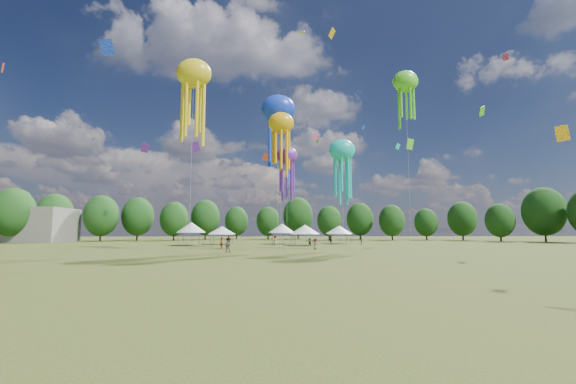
{
  "coord_description": "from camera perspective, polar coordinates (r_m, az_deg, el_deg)",
  "views": [
    {
      "loc": [
        -3.98,
        -14.89,
        2.76
      ],
      "look_at": [
        -2.5,
        15.0,
        6.0
      ],
      "focal_mm": 22.16,
      "sensor_mm": 36.0,
      "label": 1
    }
  ],
  "objects": [
    {
      "name": "spectator_near",
      "position": [
        45.83,
        -9.71,
        -8.41
      ],
      "size": [
        0.89,
        0.7,
        1.8
      ],
      "primitive_type": "imported",
      "rotation": [
        0.0,
        0.0,
        3.12
      ],
      "color": "gray",
      "rests_on": "ground"
    },
    {
      "name": "spectators_far",
      "position": [
        64.11,
        1.29,
        -7.91
      ],
      "size": [
        26.0,
        20.4,
        1.83
      ],
      "color": "gray",
      "rests_on": "ground"
    },
    {
      "name": "small_kites",
      "position": [
        62.67,
        1.87,
        19.79
      ],
      "size": [
        64.97,
        54.24,
        46.17
      ],
      "color": "#FDB40F",
      "rests_on": "ground"
    },
    {
      "name": "treeline",
      "position": [
        77.5,
        -2.74,
        -3.37
      ],
      "size": [
        201.57,
        95.24,
        13.43
      ],
      "color": "#38281C",
      "rests_on": "ground"
    },
    {
      "name": "festival_tents",
      "position": [
        70.67,
        -3.22,
        -5.96
      ],
      "size": [
        34.72,
        13.08,
        4.31
      ],
      "color": "#47474C",
      "rests_on": "ground"
    },
    {
      "name": "ground",
      "position": [
        15.66,
        12.44,
        -16.2
      ],
      "size": [
        300.0,
        300.0,
        0.0
      ],
      "primitive_type": "plane",
      "color": "#384416",
      "rests_on": "ground"
    },
    {
      "name": "show_kites",
      "position": [
        55.7,
        1.63,
        12.02
      ],
      "size": [
        40.51,
        17.44,
        31.97
      ],
      "color": "#FDB40F",
      "rests_on": "ground"
    }
  ]
}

